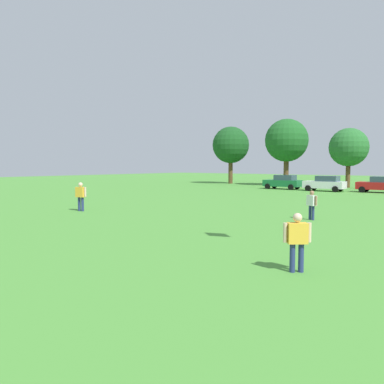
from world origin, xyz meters
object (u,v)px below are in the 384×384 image
at_px(adult_bystander, 297,237).
at_px(parked_car_green_0, 283,182).
at_px(tree_left, 287,141).
at_px(parked_car_white_1, 325,183).
at_px(parked_car_red_2, 380,184).
at_px(tree_right, 349,147).
at_px(bystander_near_trees, 81,194).
at_px(tree_far_left, 231,145).
at_px(bystander_midfield, 312,203).

bearing_deg(adult_bystander, parked_car_green_0, 75.42).
bearing_deg(tree_left, parked_car_green_0, -68.14).
distance_m(parked_car_white_1, parked_car_red_2, 5.41).
xyz_separation_m(adult_bystander, tree_left, (-18.38, 40.09, 5.23)).
xyz_separation_m(tree_left, tree_right, (8.15, 0.32, -1.14)).
relative_size(bystander_near_trees, parked_car_white_1, 0.42).
distance_m(parked_car_green_0, parked_car_red_2, 10.43).
xyz_separation_m(parked_car_green_0, tree_far_left, (-12.17, 7.71, 5.00)).
bearing_deg(parked_car_white_1, adult_bystander, 107.69).
bearing_deg(bystander_midfield, bystander_near_trees, 49.36).
bearing_deg(parked_car_white_1, bystander_midfield, 107.28).
relative_size(bystander_midfield, tree_far_left, 0.18).
relative_size(adult_bystander, parked_car_white_1, 0.37).
xyz_separation_m(parked_car_red_2, tree_far_left, (-22.58, 6.97, 5.00)).
bearing_deg(parked_car_green_0, tree_left, -68.14).
xyz_separation_m(bystander_midfield, tree_left, (-15.06, 30.25, 5.27)).
bearing_deg(parked_car_red_2, tree_right, -53.27).
bearing_deg(bystander_near_trees, adult_bystander, 150.99).
relative_size(tree_far_left, tree_left, 0.95).
bearing_deg(tree_far_left, parked_car_red_2, -17.16).
xyz_separation_m(adult_bystander, tree_far_left, (-27.57, 40.35, 4.90)).
bearing_deg(parked_car_red_2, tree_far_left, -17.16).
relative_size(parked_car_white_1, tree_right, 0.58).
xyz_separation_m(parked_car_green_0, tree_left, (-2.99, 7.45, 5.32)).
xyz_separation_m(parked_car_white_1, parked_car_red_2, (5.26, 1.25, 0.00)).
relative_size(adult_bystander, bystander_midfield, 1.04).
bearing_deg(parked_car_red_2, parked_car_green_0, 4.03).
height_order(parked_car_white_1, tree_left, tree_left).
height_order(bystander_near_trees, parked_car_white_1, bystander_near_trees).
distance_m(bystander_midfield, parked_car_white_1, 23.33).
relative_size(adult_bystander, parked_car_green_0, 0.37).
bearing_deg(parked_car_red_2, parked_car_white_1, 13.40).
bearing_deg(tree_left, parked_car_red_2, -26.62).
relative_size(parked_car_red_2, tree_far_left, 0.50).
height_order(parked_car_white_1, tree_far_left, tree_far_left).
bearing_deg(parked_car_green_0, tree_far_left, -32.34).
xyz_separation_m(bystander_near_trees, parked_car_red_2, (11.07, 28.62, -0.21)).
bearing_deg(tree_right, tree_far_left, -179.79).
bearing_deg(tree_right, parked_car_green_0, -123.59).
xyz_separation_m(parked_car_red_2, tree_left, (-13.40, 6.71, 5.32)).
xyz_separation_m(bystander_near_trees, parked_car_green_0, (0.66, 27.88, -0.21)).
xyz_separation_m(bystander_midfield, tree_right, (-6.92, 30.57, 4.12)).
bearing_deg(parked_car_white_1, parked_car_red_2, -166.60).
bearing_deg(tree_left, tree_far_left, 178.39).
bearing_deg(parked_car_green_0, adult_bystander, 115.25).
xyz_separation_m(bystander_midfield, parked_car_green_0, (-12.07, 22.80, -0.06)).
distance_m(adult_bystander, parked_car_red_2, 33.75).
xyz_separation_m(bystander_midfield, parked_car_red_2, (-1.66, 23.53, -0.06)).
bearing_deg(tree_far_left, parked_car_white_1, -25.41).
bearing_deg(parked_car_green_0, parked_car_red_2, -175.97).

